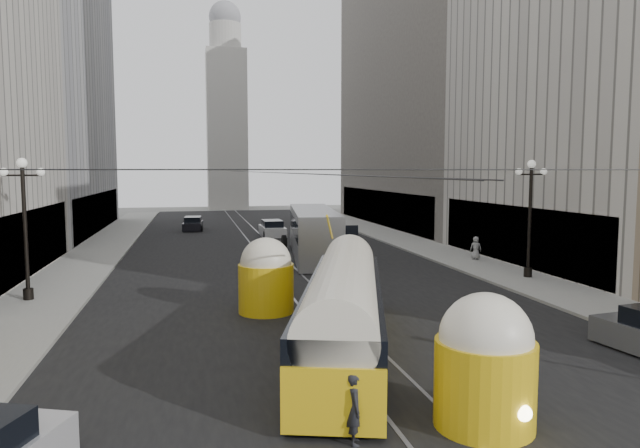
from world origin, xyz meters
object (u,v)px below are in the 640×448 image
pedestrian_crossing_a (355,408)px  pedestrian_crossing_b (503,382)px  city_bus (314,231)px  streetcar (344,306)px  pedestrian_sidewalk_right (476,248)px

pedestrian_crossing_a → pedestrian_crossing_b: pedestrian_crossing_b is taller
pedestrian_crossing_b → city_bus: bearing=-171.0°
streetcar → pedestrian_sidewalk_right: streetcar is taller
pedestrian_crossing_a → pedestrian_sidewalk_right: bearing=-21.6°
city_bus → pedestrian_sidewalk_right: size_ratio=8.80×
city_bus → pedestrian_crossing_b: city_bus is taller
city_bus → pedestrian_sidewalk_right: city_bus is taller
streetcar → pedestrian_crossing_a: (-1.37, -6.05, -0.77)m
pedestrian_crossing_a → pedestrian_sidewalk_right: (14.60, 22.24, 0.10)m
city_bus → pedestrian_crossing_b: size_ratio=8.25×
pedestrian_crossing_a → pedestrian_sidewalk_right: size_ratio=1.06×
pedestrian_crossing_a → streetcar: bearing=-1.0°
streetcar → pedestrian_crossing_a: streetcar is taller
streetcar → pedestrian_sidewalk_right: (13.24, 16.19, -0.67)m
streetcar → pedestrian_crossing_b: streetcar is taller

